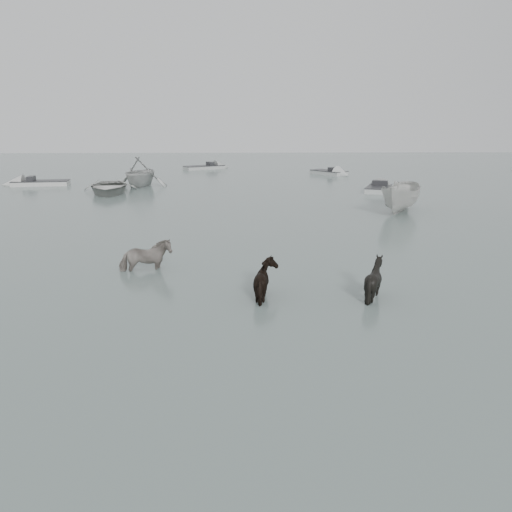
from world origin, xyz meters
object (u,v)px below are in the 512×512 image
at_px(pony_pinto, 145,250).
at_px(pony_dark, 268,275).
at_px(pony_black, 375,274).
at_px(rowboat_lead, 108,185).

height_order(pony_pinto, pony_dark, pony_pinto).
bearing_deg(pony_pinto, pony_black, -127.59).
bearing_deg(pony_pinto, pony_dark, -140.27).
height_order(pony_pinto, pony_black, pony_pinto).
height_order(pony_dark, rowboat_lead, pony_dark).
xyz_separation_m(pony_pinto, pony_black, (7.18, -2.85, -0.05)).
xyz_separation_m(pony_pinto, rowboat_lead, (-6.23, 19.41, -0.19)).
xyz_separation_m(pony_dark, pony_black, (3.10, -0.06, 0.02)).
bearing_deg(pony_dark, rowboat_lead, 4.96).
distance_m(pony_dark, rowboat_lead, 24.47).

